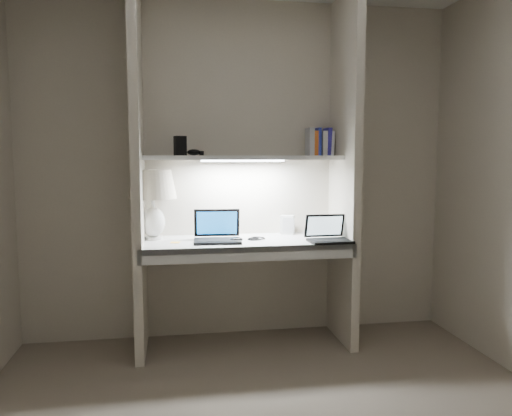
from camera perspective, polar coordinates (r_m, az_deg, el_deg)
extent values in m
cube|color=beige|center=(3.77, -1.89, 4.27)|extent=(3.20, 0.01, 2.50)
cube|color=beige|center=(3.47, -13.35, 3.96)|extent=(0.06, 0.55, 2.50)
cube|color=beige|center=(3.67, 10.09, 4.14)|extent=(0.06, 0.55, 2.50)
cube|color=white|center=(3.55, -1.27, -3.96)|extent=(1.40, 0.55, 0.04)
cube|color=silver|center=(3.30, -0.63, -5.25)|extent=(1.46, 0.03, 0.10)
cube|color=silver|center=(3.59, -1.51, 5.78)|extent=(1.40, 0.36, 0.03)
cube|color=white|center=(3.59, -1.51, 5.43)|extent=(0.60, 0.04, 0.02)
cylinder|color=white|center=(3.63, -11.62, -3.36)|extent=(0.12, 0.12, 0.02)
ellipsoid|color=white|center=(3.61, -11.66, -1.60)|extent=(0.17, 0.17, 0.21)
cylinder|color=white|center=(3.60, -11.70, 0.36)|extent=(0.03, 0.03, 0.09)
sphere|color=#FFD899|center=(3.59, -11.73, 1.79)|extent=(0.05, 0.05, 0.05)
cube|color=black|center=(3.45, -4.43, -3.78)|extent=(0.34, 0.24, 0.02)
cube|color=black|center=(3.45, -4.43, -3.63)|extent=(0.28, 0.17, 0.00)
cube|color=black|center=(3.57, -4.50, -1.69)|extent=(0.32, 0.08, 0.20)
cube|color=blue|center=(3.56, -4.49, -1.70)|extent=(0.29, 0.06, 0.16)
cube|color=black|center=(3.47, 8.47, -3.76)|extent=(0.29, 0.21, 0.02)
cube|color=black|center=(3.47, 8.48, -3.60)|extent=(0.25, 0.15, 0.00)
cube|color=black|center=(3.57, 7.82, -2.00)|extent=(0.29, 0.07, 0.17)
cube|color=silver|center=(3.57, 7.86, -2.02)|extent=(0.25, 0.05, 0.14)
cube|color=silver|center=(3.80, 3.60, -1.91)|extent=(0.12, 0.11, 0.14)
ellipsoid|color=black|center=(3.44, -2.26, -3.65)|extent=(0.10, 0.07, 0.03)
torus|color=black|center=(3.57, 0.17, -3.47)|extent=(0.12, 0.12, 0.01)
cube|color=yellow|center=(3.47, -9.22, -3.91)|extent=(0.07, 0.07, 0.00)
cube|color=silver|center=(3.81, 8.50, 7.32)|extent=(0.03, 0.14, 0.18)
cube|color=#2D2698|center=(3.80, 8.12, 7.50)|extent=(0.04, 0.14, 0.20)
cube|color=silver|center=(3.79, 7.63, 7.34)|extent=(0.04, 0.14, 0.18)
cube|color=#2837B0|center=(3.78, 7.04, 7.52)|extent=(0.02, 0.14, 0.20)
cube|color=#CB5C1C|center=(3.78, 6.65, 7.36)|extent=(0.03, 0.14, 0.18)
cube|color=#B1B1B6|center=(3.77, 6.16, 7.54)|extent=(0.04, 0.14, 0.20)
cube|color=black|center=(3.56, -8.66, 7.05)|extent=(0.09, 0.08, 0.14)
ellipsoid|color=black|center=(3.62, -7.12, 6.34)|extent=(0.12, 0.11, 0.04)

